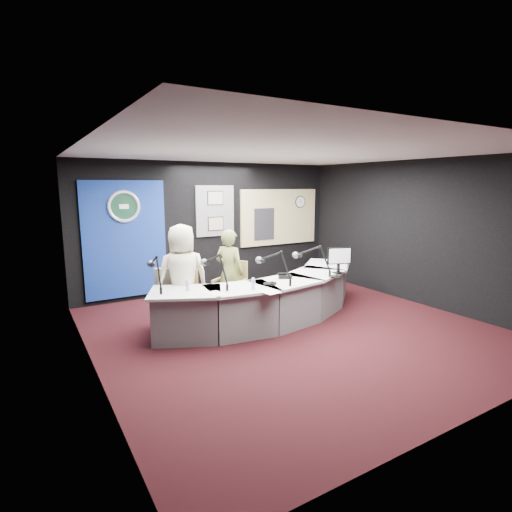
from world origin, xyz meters
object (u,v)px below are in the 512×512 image
armchair_left (183,300)px  person_man (182,277)px  broadcast_desk (271,299)px  armchair_right (230,289)px  person_woman (230,272)px

armchair_left → person_man: size_ratio=0.55×
broadcast_desk → person_man: (-1.44, 0.40, 0.48)m
armchair_right → person_man: 1.07m
person_woman → armchair_left: bearing=72.5°
armchair_left → broadcast_desk: bearing=9.1°
person_woman → armchair_right: bearing=-0.0°
armchair_right → broadcast_desk: bearing=5.0°
armchair_left → armchair_right: 0.99m
broadcast_desk → person_man: person_man is taller
person_man → person_woman: (0.97, 0.23, -0.08)m
armchair_right → person_woman: person_woman is taller
armchair_right → person_woman: size_ratio=0.61×
armchair_left → armchair_right: bearing=38.0°
broadcast_desk → person_man: size_ratio=2.64×
broadcast_desk → armchair_left: size_ratio=4.76×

